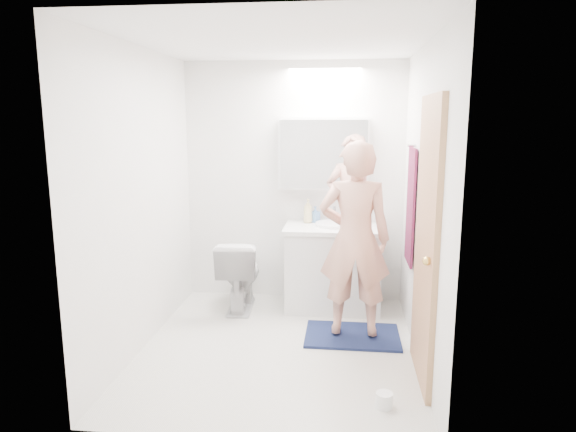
# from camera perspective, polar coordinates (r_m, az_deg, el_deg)

# --- Properties ---
(floor) EXTENTS (2.50, 2.50, 0.00)m
(floor) POSITION_cam_1_polar(r_m,az_deg,el_deg) (4.31, -1.06, -14.48)
(floor) COLOR silver
(floor) RESTS_ON ground
(ceiling) EXTENTS (2.50, 2.50, 0.00)m
(ceiling) POSITION_cam_1_polar(r_m,az_deg,el_deg) (3.93, -1.19, 18.99)
(ceiling) COLOR white
(ceiling) RESTS_ON floor
(wall_back) EXTENTS (2.50, 0.00, 2.50)m
(wall_back) POSITION_cam_1_polar(r_m,az_deg,el_deg) (5.18, 0.67, 3.71)
(wall_back) COLOR white
(wall_back) RESTS_ON floor
(wall_front) EXTENTS (2.50, 0.00, 2.50)m
(wall_front) POSITION_cam_1_polar(r_m,az_deg,el_deg) (2.74, -4.50, -2.76)
(wall_front) COLOR white
(wall_front) RESTS_ON floor
(wall_left) EXTENTS (0.00, 2.50, 2.50)m
(wall_left) POSITION_cam_1_polar(r_m,az_deg,el_deg) (4.23, -16.07, 1.68)
(wall_left) COLOR white
(wall_left) RESTS_ON floor
(wall_right) EXTENTS (0.00, 2.50, 2.50)m
(wall_right) POSITION_cam_1_polar(r_m,az_deg,el_deg) (3.96, 14.87, 1.14)
(wall_right) COLOR white
(wall_right) RESTS_ON floor
(vanity_cabinet) EXTENTS (0.90, 0.55, 0.78)m
(vanity_cabinet) POSITION_cam_1_polar(r_m,az_deg,el_deg) (5.04, 5.07, -5.95)
(vanity_cabinet) COLOR silver
(vanity_cabinet) RESTS_ON floor
(countertop) EXTENTS (0.95, 0.58, 0.04)m
(countertop) POSITION_cam_1_polar(r_m,az_deg,el_deg) (4.94, 5.15, -1.39)
(countertop) COLOR white
(countertop) RESTS_ON vanity_cabinet
(sink_basin) EXTENTS (0.36, 0.36, 0.03)m
(sink_basin) POSITION_cam_1_polar(r_m,az_deg,el_deg) (4.96, 5.16, -0.92)
(sink_basin) COLOR white
(sink_basin) RESTS_ON countertop
(faucet) EXTENTS (0.02, 0.02, 0.16)m
(faucet) POSITION_cam_1_polar(r_m,az_deg,el_deg) (5.14, 5.22, 0.22)
(faucet) COLOR #B7B7BB
(faucet) RESTS_ON countertop
(medicine_cabinet) EXTENTS (0.88, 0.14, 0.70)m
(medicine_cabinet) POSITION_cam_1_polar(r_m,az_deg,el_deg) (5.05, 4.00, 6.93)
(medicine_cabinet) COLOR white
(medicine_cabinet) RESTS_ON wall_back
(mirror_panel) EXTENTS (0.84, 0.01, 0.66)m
(mirror_panel) POSITION_cam_1_polar(r_m,az_deg,el_deg) (4.98, 3.97, 6.87)
(mirror_panel) COLOR silver
(mirror_panel) RESTS_ON medicine_cabinet
(toilet) EXTENTS (0.43, 0.71, 0.70)m
(toilet) POSITION_cam_1_polar(r_m,az_deg,el_deg) (5.04, -5.42, -6.41)
(toilet) COLOR silver
(toilet) RESTS_ON floor
(bath_rug) EXTENTS (0.80, 0.55, 0.02)m
(bath_rug) POSITION_cam_1_polar(r_m,az_deg,el_deg) (4.53, 7.19, -13.10)
(bath_rug) COLOR #152044
(bath_rug) RESTS_ON floor
(person) EXTENTS (0.59, 0.39, 1.63)m
(person) POSITION_cam_1_polar(r_m,az_deg,el_deg) (4.25, 7.46, -2.59)
(person) COLOR tan
(person) RESTS_ON bath_rug
(door) EXTENTS (0.04, 0.80, 2.00)m
(door) POSITION_cam_1_polar(r_m,az_deg,el_deg) (3.66, 15.20, -2.86)
(door) COLOR #A38251
(door) RESTS_ON wall_right
(door_knob) EXTENTS (0.06, 0.06, 0.06)m
(door_knob) POSITION_cam_1_polar(r_m,az_deg,el_deg) (3.38, 15.25, -4.87)
(door_knob) COLOR gold
(door_knob) RESTS_ON door
(towel) EXTENTS (0.02, 0.42, 1.00)m
(towel) POSITION_cam_1_polar(r_m,az_deg,el_deg) (4.51, 13.53, 1.07)
(towel) COLOR black
(towel) RESTS_ON wall_right
(towel_hook) EXTENTS (0.07, 0.02, 0.02)m
(towel_hook) POSITION_cam_1_polar(r_m,az_deg,el_deg) (4.45, 13.65, 7.68)
(towel_hook) COLOR silver
(towel_hook) RESTS_ON wall_right
(soap_bottle_a) EXTENTS (0.12, 0.12, 0.24)m
(soap_bottle_a) POSITION_cam_1_polar(r_m,az_deg,el_deg) (5.07, 2.24, 0.57)
(soap_bottle_a) COLOR #CBBC83
(soap_bottle_a) RESTS_ON countertop
(soap_bottle_b) EXTENTS (0.10, 0.10, 0.16)m
(soap_bottle_b) POSITION_cam_1_polar(r_m,az_deg,el_deg) (5.10, 3.06, 0.19)
(soap_bottle_b) COLOR #5D8FC8
(soap_bottle_b) RESTS_ON countertop
(toothbrush_cup) EXTENTS (0.13, 0.13, 0.09)m
(toothbrush_cup) POSITION_cam_1_polar(r_m,az_deg,el_deg) (5.08, 7.27, -0.34)
(toothbrush_cup) COLOR #3C41B5
(toothbrush_cup) RESTS_ON countertop
(toilet_paper_roll) EXTENTS (0.11, 0.11, 0.10)m
(toilet_paper_roll) POSITION_cam_1_polar(r_m,az_deg,el_deg) (3.56, 10.70, -19.55)
(toilet_paper_roll) COLOR white
(toilet_paper_roll) RESTS_ON floor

